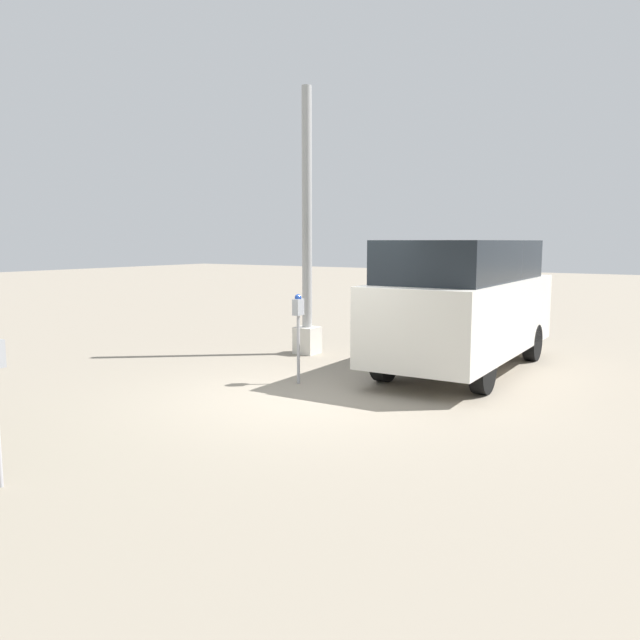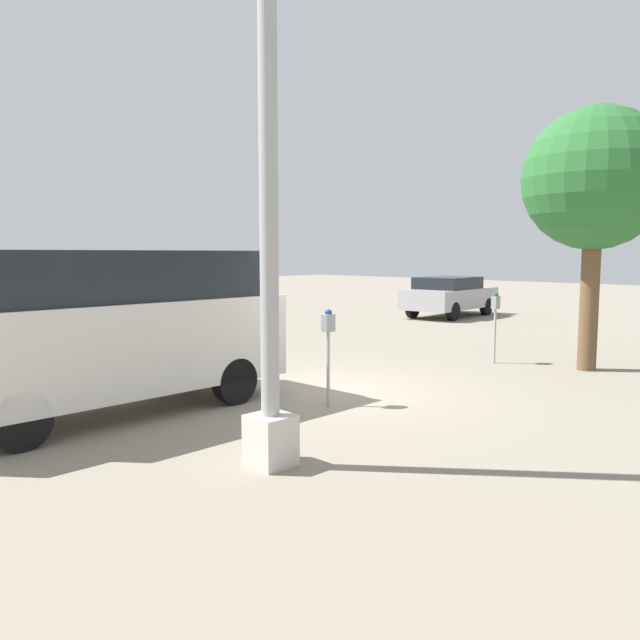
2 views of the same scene
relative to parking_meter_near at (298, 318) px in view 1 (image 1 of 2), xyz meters
The scene contains 4 objects.
ground_plane 1.43m from the parking_meter_near, 138.83° to the right, with size 80.00×80.00×0.00m, color gray.
parking_meter_near is the anchor object (origin of this frame).
lamp_post 2.84m from the parking_meter_near, 31.12° to the left, with size 0.44×0.44×5.30m.
parked_van 3.09m from the parking_meter_near, 37.43° to the right, with size 5.07×1.97×2.30m.
Camera 1 is at (-7.39, -5.05, 2.29)m, focal length 35.00 mm.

